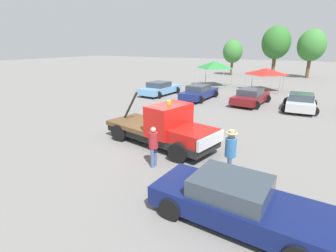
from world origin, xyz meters
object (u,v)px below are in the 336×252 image
parked_car_maroon (251,97)px  canopy_tent_red (266,71)px  parked_car_navy (199,92)px  person_at_hood (153,144)px  parked_car_skyblue (160,89)px  tow_truck (165,128)px  person_near_truck (230,151)px  canopy_tent_green (215,65)px  traffic_cone (154,115)px  parked_car_silver (300,102)px  foreground_car (236,202)px  tree_right (233,52)px  tree_center (276,43)px  tree_left (312,46)px

parked_car_maroon → canopy_tent_red: (-0.18, 7.79, 1.44)m
parked_car_navy → parked_car_maroon: size_ratio=1.04×
person_at_hood → parked_car_skyblue: bearing=117.2°
tow_truck → person_near_truck: bearing=-11.7°
tow_truck → person_near_truck: (3.74, -1.68, 0.20)m
parked_car_skyblue → tow_truck: bearing=-143.4°
person_near_truck → canopy_tent_green: size_ratio=0.55×
traffic_cone → parked_car_silver: bearing=40.6°
person_near_truck → canopy_tent_red: (-2.31, 21.19, 0.96)m
person_near_truck → foreground_car: bearing=95.6°
traffic_cone → parked_car_skyblue: bearing=118.1°
foreground_car → parked_car_navy: 17.50m
person_near_truck → parked_car_maroon: bearing=-95.9°
foreground_car → parked_car_maroon: size_ratio=1.06×
canopy_tent_green → tree_right: size_ratio=0.63×
tow_truck → parked_car_skyblue: tow_truck is taller
foreground_car → traffic_cone: foreground_car is taller
tow_truck → person_near_truck: tow_truck is taller
parked_car_skyblue → tree_center: bearing=-13.4°
parked_car_silver → foreground_car: bearing=174.0°
foreground_car → traffic_cone: size_ratio=9.12×
parked_car_navy → parked_car_silver: 8.41m
tree_center → canopy_tent_green: bearing=-108.8°
foreground_car → canopy_tent_green: 26.00m
foreground_car → canopy_tent_green: canopy_tent_green is taller
person_near_truck → canopy_tent_green: (-8.35, 21.80, 1.40)m
tree_right → parked_car_navy: bearing=-81.8°
canopy_tent_red → tree_right: (-7.50, 13.27, 1.63)m
parked_car_skyblue → parked_car_navy: same height
parked_car_skyblue → parked_car_maroon: (8.86, -0.03, -0.00)m
traffic_cone → parked_car_navy: bearing=88.8°
canopy_tent_red → traffic_cone: canopy_tent_red is taller
foreground_car → tree_right: tree_right is taller
parked_car_navy → traffic_cone: parked_car_navy is taller
foreground_car → person_at_hood: bearing=158.1°
person_at_hood → foreground_car: bearing=-28.3°
person_near_truck → tree_center: (-3.58, 35.85, 3.96)m
foreground_car → tree_center: bearing=100.6°
canopy_tent_green → tree_left: tree_left is taller
person_at_hood → person_near_truck: bearing=7.4°
parked_car_maroon → canopy_tent_red: size_ratio=1.35×
person_at_hood → canopy_tent_green: (-5.33, 22.33, 1.53)m
person_near_truck → parked_car_navy: 14.94m
parked_car_silver → tree_right: tree_right is taller
tree_left → foreground_car: bearing=-90.6°
tree_left → tree_right: 11.27m
parked_car_navy → tow_truck: bearing=-162.6°
parked_car_silver → parked_car_maroon: bearing=82.6°
parked_car_skyblue → traffic_cone: parked_car_skyblue is taller
parked_car_navy → parked_car_maroon: 4.63m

